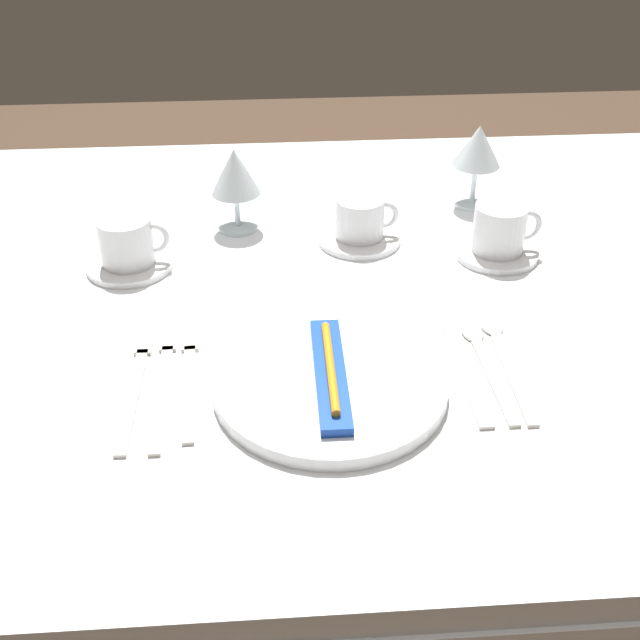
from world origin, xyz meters
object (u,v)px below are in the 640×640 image
(fork_outer, at_px, (189,378))
(coffee_cup_left, at_px, (501,228))
(fork_inner, at_px, (163,383))
(dinner_knife, at_px, (466,373))
(fork_salad, at_px, (135,385))
(toothbrush_package, at_px, (327,373))
(coffee_cup_far, at_px, (361,217))
(coffee_cup_right, at_px, (127,241))
(wine_glass_centre, at_px, (235,175))
(spoon_dessert, at_px, (504,355))
(dinner_plate, at_px, (327,384))
(wine_glass_left, at_px, (478,149))
(spoon_soup, at_px, (484,359))

(fork_outer, bearing_deg, coffee_cup_left, 31.66)
(fork_inner, height_order, dinner_knife, same)
(fork_salad, bearing_deg, coffee_cup_left, 29.15)
(fork_salad, distance_m, coffee_cup_left, 0.59)
(toothbrush_package, bearing_deg, coffee_cup_left, 47.29)
(coffee_cup_far, bearing_deg, coffee_cup_right, -170.54)
(fork_inner, xyz_separation_m, coffee_cup_far, (0.28, 0.34, 0.04))
(coffee_cup_right, height_order, wine_glass_centre, wine_glass_centre)
(dinner_knife, xyz_separation_m, spoon_dessert, (0.06, 0.03, -0.00))
(dinner_plate, xyz_separation_m, dinner_knife, (0.17, 0.02, -0.01))
(coffee_cup_left, bearing_deg, wine_glass_centre, 163.58)
(fork_inner, xyz_separation_m, dinner_knife, (0.37, -0.01, 0.00))
(dinner_knife, bearing_deg, coffee_cup_far, 104.60)
(wine_glass_left, bearing_deg, spoon_soup, -100.83)
(spoon_soup, relative_size, coffee_cup_left, 1.99)
(dinner_knife, relative_size, wine_glass_centre, 1.58)
(spoon_soup, bearing_deg, fork_inner, -177.02)
(dinner_knife, distance_m, spoon_soup, 0.04)
(dinner_plate, bearing_deg, coffee_cup_right, 130.96)
(toothbrush_package, xyz_separation_m, spoon_soup, (0.20, 0.04, -0.02))
(spoon_soup, bearing_deg, fork_salad, -176.95)
(dinner_plate, distance_m, coffee_cup_left, 0.42)
(fork_outer, relative_size, fork_inner, 0.93)
(dinner_plate, height_order, coffee_cup_right, coffee_cup_right)
(dinner_plate, height_order, fork_inner, dinner_plate)
(spoon_dessert, bearing_deg, toothbrush_package, -167.32)
(fork_inner, bearing_deg, fork_outer, 12.42)
(fork_salad, bearing_deg, spoon_dessert, 3.68)
(spoon_dessert, xyz_separation_m, coffee_cup_left, (0.06, 0.26, 0.04))
(fork_outer, height_order, fork_inner, same)
(fork_outer, relative_size, coffee_cup_left, 2.07)
(dinner_plate, bearing_deg, fork_outer, 169.43)
(coffee_cup_right, bearing_deg, dinner_knife, -33.61)
(dinner_plate, distance_m, toothbrush_package, 0.02)
(fork_salad, bearing_deg, dinner_knife, -0.77)
(coffee_cup_right, bearing_deg, wine_glass_left, 17.66)
(toothbrush_package, distance_m, dinner_knife, 0.17)
(coffee_cup_right, bearing_deg, wine_glass_centre, 36.15)
(coffee_cup_left, distance_m, wine_glass_centre, 0.42)
(dinner_plate, bearing_deg, coffee_cup_far, 77.63)
(fork_inner, relative_size, spoon_dessert, 1.06)
(spoon_soup, bearing_deg, wine_glass_left, 79.17)
(fork_salad, bearing_deg, spoon_soup, 3.05)
(fork_outer, xyz_separation_m, fork_inner, (-0.03, -0.01, -0.00))
(coffee_cup_right, bearing_deg, fork_outer, -69.62)
(fork_salad, bearing_deg, wine_glass_left, 42.06)
(dinner_knife, bearing_deg, wine_glass_centre, 124.78)
(dinner_plate, relative_size, wine_glass_centre, 2.07)
(dinner_plate, xyz_separation_m, wine_glass_left, (0.29, 0.49, 0.09))
(wine_glass_centre, bearing_deg, dinner_plate, -75.32)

